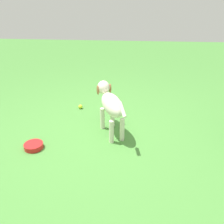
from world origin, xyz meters
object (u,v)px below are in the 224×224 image
Objects in this scene: dog at (111,104)px; tennis_ball_2 at (80,107)px; water_bowl at (34,146)px; tennis_ball_0 at (107,108)px; tennis_ball_1 at (113,106)px.

dog is 0.92m from tennis_ball_2.
dog reaches higher than tennis_ball_2.
tennis_ball_2 is at bearing 73.54° from water_bowl.
dog is 12.70× the size of tennis_ball_2.
tennis_ball_0 is 0.14m from tennis_ball_1.
dog is at bearing -50.11° from tennis_ball_2.
dog is at bearing -87.36° from tennis_ball_1.
tennis_ball_2 reaches higher than water_bowl.
tennis_ball_0 is at bearing 55.05° from water_bowl.
water_bowl is at bearing -106.46° from tennis_ball_2.
water_bowl is (-0.83, -1.17, -0.00)m from tennis_ball_1.
dog is 0.73m from tennis_ball_0.
tennis_ball_0 is 1.30m from water_bowl.
tennis_ball_2 is (-0.51, -0.08, 0.00)m from tennis_ball_1.
tennis_ball_1 is at bearing 8.57° from tennis_ball_2.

